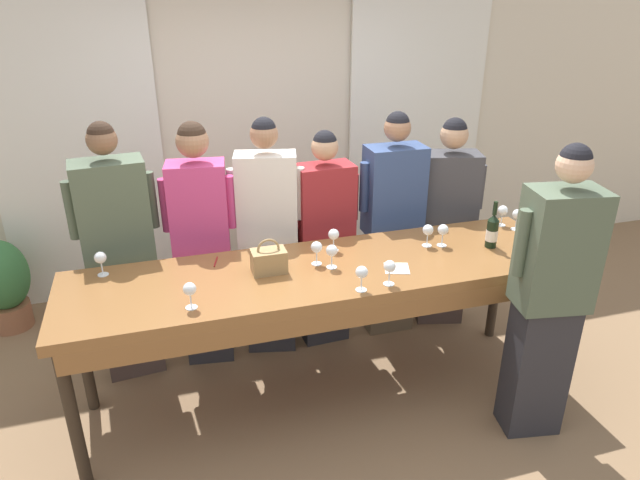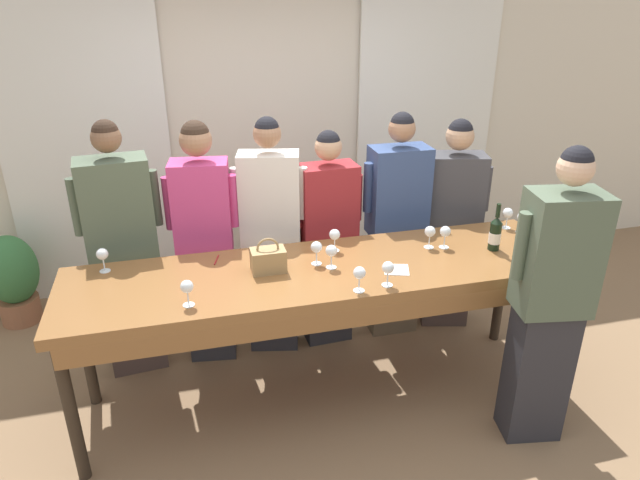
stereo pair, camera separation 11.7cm
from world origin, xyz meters
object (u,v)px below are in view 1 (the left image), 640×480
Objects in this scene: wine_glass_center_left at (390,267)px; wine_glass_center_mid at (100,258)px; guest_cream_sweater at (268,238)px; potted_plant at (3,282)px; wine_glass_back_right at (517,215)px; tasting_bar at (325,281)px; guest_striped_shirt at (324,240)px; wine_glass_by_bottle at (503,211)px; guest_pink_top at (202,244)px; wine_bottle at (492,231)px; wine_glass_front_mid at (317,248)px; guest_beige_cap at (446,223)px; wine_glass_near_host at (190,290)px; guest_olive_jacket at (120,256)px; wine_glass_front_left at (334,235)px; wine_glass_back_mid at (428,231)px; wine_glass_by_handbag at (543,229)px; host_pouring at (549,298)px; guest_navy_coat at (392,226)px; wine_glass_back_left at (443,231)px; wine_glass_front_right at (362,273)px; wine_glass_center_right at (332,251)px; handbag at (269,260)px.

wine_glass_center_mid is at bearing 159.40° from wine_glass_center_left.
guest_cream_sweater is 2.33× the size of potted_plant.
wine_glass_center_mid and wine_glass_back_right have the same top height.
guest_striped_shirt is at bearing 73.02° from tasting_bar.
guest_pink_top is (-2.07, 0.41, -0.16)m from wine_glass_by_bottle.
wine_glass_by_bottle is 0.08× the size of guest_pink_top.
guest_cream_sweater is at bearing 152.22° from wine_bottle.
wine_glass_front_mid is 0.91m from guest_pink_top.
guest_beige_cap is at bearing 116.88° from wine_glass_by_bottle.
wine_glass_near_host is (0.47, -0.53, -0.00)m from wine_glass_center_mid.
guest_olive_jacket is at bearing 146.56° from wine_glass_center_left.
wine_glass_front_mid is 1.34m from guest_olive_jacket.
wine_glass_front_left is at bearing -30.19° from potted_plant.
guest_striped_shirt is at bearing -20.07° from potted_plant.
guest_cream_sweater is (-0.95, 0.57, -0.18)m from wine_glass_back_mid.
wine_glass_center_left and wine_glass_center_mid have the same top height.
tasting_bar is 1.45m from wine_glass_by_bottle.
wine_glass_back_right is at bearing -20.73° from potted_plant.
tasting_bar is at bearing -170.05° from wine_glass_back_mid.
wine_glass_by_bottle and wine_glass_by_handbag have the same top height.
wine_glass_center_left is 0.08× the size of guest_olive_jacket.
wine_glass_by_handbag is 0.65m from host_pouring.
host_pouring is at bearing -111.28° from wine_glass_back_right.
guest_pink_top is at bearing 134.20° from wine_glass_center_left.
wine_glass_center_left is 1.20m from wine_glass_by_handbag.
wine_glass_back_mid is at bearing -128.57° from guest_beige_cap.
wine_glass_by_handbag is at bearing -24.68° from guest_cream_sweater.
guest_beige_cap is at bearing 9.07° from wine_glass_center_mid.
wine_glass_center_left is at bearing -161.34° from wine_bottle.
guest_cream_sweater is 1.01× the size of guest_navy_coat.
tasting_bar is 1.73× the size of guest_olive_jacket.
wine_glass_by_bottle is 1.28m from guest_striped_shirt.
wine_glass_back_left is 0.74m from guest_beige_cap.
wine_glass_center_left and wine_glass_back_mid have the same top height.
guest_navy_coat is at bearing 58.11° from wine_glass_front_right.
wine_glass_center_mid is at bearing 156.34° from wine_glass_front_right.
wine_glass_center_mid is at bearing 167.40° from wine_glass_center_right.
wine_glass_near_host is at bearing -123.31° from guest_cream_sweater.
guest_navy_coat is at bearing 37.15° from wine_glass_front_left.
wine_glass_by_handbag is at bearing -2.55° from tasting_bar.
guest_cream_sweater is at bearing 107.70° from wine_glass_front_right.
guest_pink_top is 0.97× the size of host_pouring.
guest_pink_top is (-0.96, 0.99, -0.16)m from wine_glass_center_left.
wine_glass_center_right is at bearing 176.91° from wine_glass_by_handbag.
host_pouring is (1.35, -1.31, 0.02)m from guest_cream_sweater.
wine_glass_back_left is at bearing 1.94° from handbag.
host_pouring is (0.85, -0.32, -0.16)m from wine_glass_center_left.
guest_navy_coat is (-0.73, 0.77, -0.20)m from wine_glass_by_handbag.
wine_glass_front_mid is 1.37m from host_pouring.
wine_glass_near_host is (-1.65, -0.33, 0.00)m from wine_glass_back_left.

